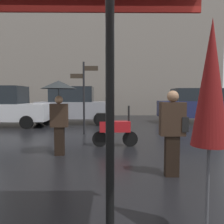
% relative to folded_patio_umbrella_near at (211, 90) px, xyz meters
% --- Properties ---
extents(ground_plane, '(60.00, 60.00, 0.00)m').
position_rel_folded_patio_umbrella_near_xyz_m(ground_plane, '(-0.98, 0.60, -1.60)').
color(ground_plane, black).
extents(folded_patio_umbrella_near, '(0.37, 0.37, 2.30)m').
position_rel_folded_patio_umbrella_near_xyz_m(folded_patio_umbrella_near, '(0.00, 0.00, 0.00)').
color(folded_patio_umbrella_near, black).
rests_on(folded_patio_umbrella_near, ground).
extents(pedestrian_with_umbrella, '(0.90, 0.90, 1.91)m').
position_rel_folded_patio_umbrella_near_xyz_m(pedestrian_with_umbrella, '(-2.30, 3.51, -0.11)').
color(pedestrian_with_umbrella, black).
rests_on(pedestrian_with_umbrella, ground).
extents(pedestrian_with_bag, '(0.50, 0.24, 1.63)m').
position_rel_folded_patio_umbrella_near_xyz_m(pedestrian_with_bag, '(0.19, 1.96, -0.67)').
color(pedestrian_with_bag, black).
rests_on(pedestrian_with_bag, ground).
extents(parked_scooter, '(1.38, 0.32, 1.23)m').
position_rel_folded_patio_umbrella_near_xyz_m(parked_scooter, '(-0.89, 4.51, -1.04)').
color(parked_scooter, black).
rests_on(parked_scooter, ground).
extents(parked_car_left, '(4.54, 1.89, 1.93)m').
position_rel_folded_patio_umbrella_near_xyz_m(parked_car_left, '(4.04, 10.49, -0.61)').
color(parked_car_left, '#1E234C').
rests_on(parked_car_left, ground).
extents(parked_car_right, '(4.55, 2.02, 2.01)m').
position_rel_folded_patio_umbrella_near_xyz_m(parked_car_right, '(-6.39, 9.10, -0.60)').
color(parked_car_right, silver).
rests_on(parked_car_right, ground).
extents(parked_car_distant, '(4.10, 1.95, 2.02)m').
position_rel_folded_patio_umbrella_near_xyz_m(parked_car_distant, '(-2.90, 10.23, -0.59)').
color(parked_car_distant, gray).
rests_on(parked_car_distant, ground).
extents(street_signpost, '(1.08, 0.08, 2.84)m').
position_rel_folded_patio_umbrella_near_xyz_m(street_signpost, '(-2.01, 6.67, 0.13)').
color(street_signpost, black).
rests_on(street_signpost, ground).
extents(building_block, '(17.50, 2.29, 14.79)m').
position_rel_folded_patio_umbrella_near_xyz_m(building_block, '(-0.98, 16.44, 5.80)').
color(building_block, gray).
rests_on(building_block, ground).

